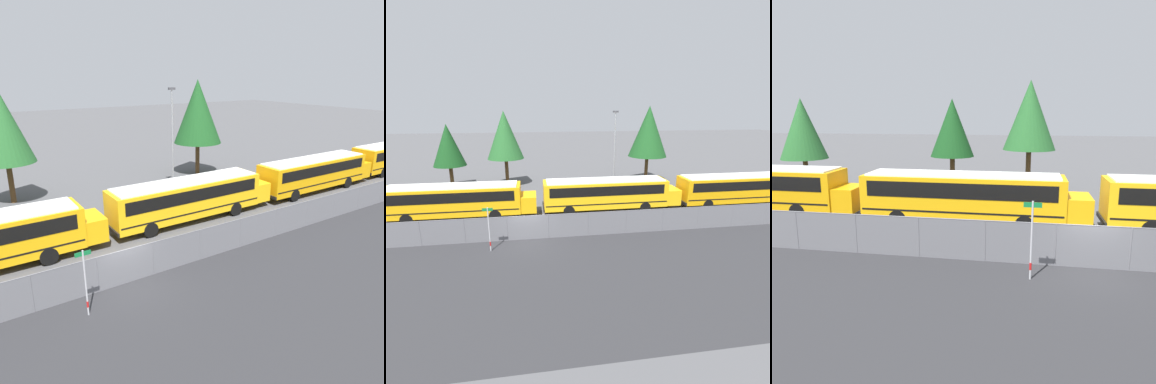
# 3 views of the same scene
# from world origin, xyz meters

# --- Properties ---
(ground_plane) EXTENTS (200.00, 200.00, 0.00)m
(ground_plane) POSITION_xyz_m (0.00, 0.00, 0.00)
(ground_plane) COLOR #4C4C4F
(road_strip) EXTENTS (127.97, 12.00, 0.01)m
(road_strip) POSITION_xyz_m (0.00, -6.00, 0.00)
(road_strip) COLOR #2B2B2D
(road_strip) RESTS_ON ground_plane
(fence) EXTENTS (94.04, 0.07, 1.90)m
(fence) POSITION_xyz_m (-0.00, -0.00, 0.97)
(fence) COLOR #9EA0A5
(fence) RESTS_ON ground_plane
(school_bus_2) EXTENTS (13.12, 2.60, 3.06)m
(school_bus_2) POSITION_xyz_m (-6.20, 5.36, 1.84)
(school_bus_2) COLOR #EDA80F
(school_bus_2) RESTS_ON ground_plane
(school_bus_3) EXTENTS (13.12, 2.60, 3.06)m
(school_bus_3) POSITION_xyz_m (7.51, 5.53, 1.84)
(school_bus_3) COLOR yellow
(school_bus_3) RESTS_ON ground_plane
(school_bus_4) EXTENTS (13.12, 2.60, 3.06)m
(school_bus_4) POSITION_xyz_m (20.97, 5.33, 1.84)
(school_bus_4) COLOR orange
(school_bus_4) RESTS_ON ground_plane
(street_sign) EXTENTS (0.70, 0.09, 3.19)m
(street_sign) POSITION_xyz_m (-2.56, -1.55, 1.68)
(street_sign) COLOR #B7B7BC
(street_sign) RESTS_ON ground_plane
(light_pole) EXTENTS (0.60, 0.24, 9.22)m
(light_pole) POSITION_xyz_m (9.76, 11.81, 5.00)
(light_pole) COLOR gray
(light_pole) RESTS_ON ground_plane
(tree_0) EXTENTS (3.81, 3.81, 7.72)m
(tree_0) POSITION_xyz_m (-9.35, 16.50, 5.22)
(tree_0) COLOR #51381E
(tree_0) RESTS_ON ground_plane
(tree_1) EXTENTS (4.45, 4.45, 9.21)m
(tree_1) POSITION_xyz_m (-2.75, 16.92, 6.29)
(tree_1) COLOR #51381E
(tree_1) RESTS_ON ground_plane
(tree_3) EXTENTS (4.94, 4.94, 9.79)m
(tree_3) POSITION_xyz_m (15.45, 16.31, 6.56)
(tree_3) COLOR #51381E
(tree_3) RESTS_ON ground_plane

